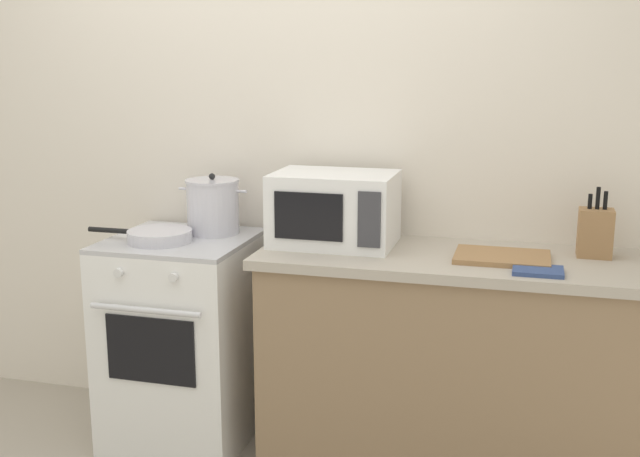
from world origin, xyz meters
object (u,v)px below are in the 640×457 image
at_px(stove, 183,339).
at_px(knife_block, 595,232).
at_px(oven_mitt, 538,271).
at_px(stock_pot, 213,206).
at_px(frying_pan, 158,236).
at_px(microwave, 334,209).
at_px(cutting_board, 502,257).

relative_size(stove, knife_block, 3.33).
distance_m(stove, oven_mitt, 1.57).
relative_size(stock_pot, oven_mitt, 1.78).
bearing_deg(stock_pot, oven_mitt, -11.89).
xyz_separation_m(frying_pan, microwave, (0.73, 0.16, 0.12)).
bearing_deg(stove, knife_block, 4.73).
bearing_deg(frying_pan, stock_pot, 52.90).
xyz_separation_m(stove, microwave, (0.67, 0.08, 0.61)).
distance_m(stove, frying_pan, 0.49).
xyz_separation_m(cutting_board, oven_mitt, (0.13, -0.16, -0.00)).
xyz_separation_m(stock_pot, knife_block, (1.60, 0.01, -0.02)).
bearing_deg(stove, oven_mitt, -6.06).
relative_size(frying_pan, oven_mitt, 2.63).
bearing_deg(oven_mitt, stock_pot, 168.11).
relative_size(microwave, oven_mitt, 2.78).
xyz_separation_m(stove, knife_block, (1.71, 0.14, 0.56)).
distance_m(cutting_board, oven_mitt, 0.21).
bearing_deg(microwave, cutting_board, -6.46).
xyz_separation_m(frying_pan, cutting_board, (1.42, 0.08, -0.02)).
bearing_deg(frying_pan, cutting_board, 3.23).
bearing_deg(frying_pan, oven_mitt, -2.95).
distance_m(frying_pan, oven_mitt, 1.55).
bearing_deg(stock_pot, frying_pan, -127.10).
height_order(stove, frying_pan, frying_pan).
xyz_separation_m(microwave, cutting_board, (0.69, -0.08, -0.14)).
height_order(stove, microwave, microwave).
height_order(microwave, knife_block, microwave).
xyz_separation_m(stove, frying_pan, (-0.06, -0.08, 0.48)).
bearing_deg(stove, cutting_board, 0.05).
bearing_deg(knife_block, oven_mitt, -125.02).
height_order(stock_pot, frying_pan, stock_pot).
bearing_deg(frying_pan, stove, 54.41).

